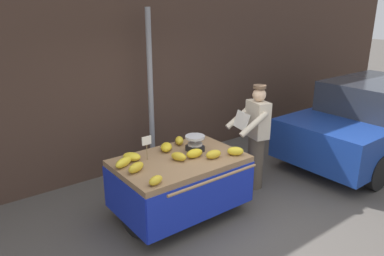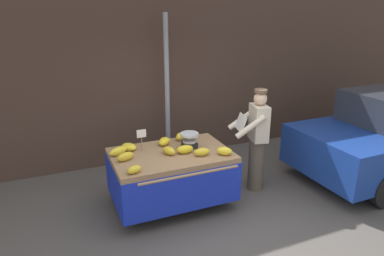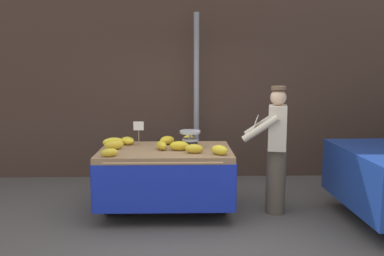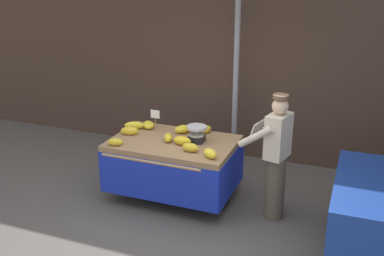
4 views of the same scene
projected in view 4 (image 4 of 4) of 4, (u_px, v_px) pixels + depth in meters
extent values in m
plane|color=#514C47|center=(174.00, 225.00, 6.15)|extent=(60.00, 60.00, 0.00)
cube|color=#473328|center=(237.00, 40.00, 7.84)|extent=(16.00, 0.24, 4.00)
cylinder|color=gray|center=(236.00, 82.00, 7.56)|extent=(0.09, 0.09, 2.84)
cube|color=#93704C|center=(173.00, 143.00, 6.62)|extent=(1.74, 1.13, 0.08)
cylinder|color=black|center=(125.00, 165.00, 7.05)|extent=(0.05, 0.76, 0.76)
cylinder|color=#B7B7BC|center=(124.00, 164.00, 7.06)|extent=(0.01, 0.14, 0.14)
cylinder|color=black|center=(226.00, 182.00, 6.51)|extent=(0.05, 0.76, 0.76)
cylinder|color=#B7B7BC|center=(228.00, 182.00, 6.50)|extent=(0.01, 0.14, 0.14)
cylinder|color=#4C4742|center=(186.00, 159.00, 7.20)|extent=(0.05, 0.05, 0.80)
cube|color=#192DB2|center=(156.00, 182.00, 6.24)|extent=(1.74, 0.02, 0.60)
cube|color=#192DB2|center=(188.00, 151.00, 7.23)|extent=(1.74, 0.02, 0.60)
cube|color=#192DB2|center=(120.00, 156.00, 7.03)|extent=(0.02, 1.13, 0.60)
cube|color=#192DB2|center=(232.00, 175.00, 6.44)|extent=(0.02, 1.13, 0.60)
cylinder|color=#93704C|center=(150.00, 162.00, 5.96)|extent=(1.39, 0.04, 0.04)
cube|color=black|center=(197.00, 139.00, 6.55)|extent=(0.20, 0.20, 0.09)
cylinder|color=#B7B7BC|center=(197.00, 132.00, 6.51)|extent=(0.02, 0.02, 0.11)
cylinder|color=#B7B7BC|center=(197.00, 127.00, 6.49)|extent=(0.28, 0.28, 0.04)
cylinder|color=#B7B7BC|center=(197.00, 135.00, 6.52)|extent=(0.21, 0.21, 0.03)
cylinder|color=#997A51|center=(156.00, 125.00, 6.89)|extent=(0.01, 0.01, 0.22)
cube|color=white|center=(155.00, 114.00, 6.83)|extent=(0.14, 0.01, 0.12)
ellipsoid|color=yellow|center=(210.00, 153.00, 6.02)|extent=(0.26, 0.24, 0.12)
ellipsoid|color=gold|center=(183.00, 129.00, 6.88)|extent=(0.28, 0.29, 0.12)
ellipsoid|color=gold|center=(190.00, 147.00, 6.22)|extent=(0.24, 0.15, 0.12)
ellipsoid|color=gold|center=(130.00, 131.00, 6.80)|extent=(0.28, 0.20, 0.12)
ellipsoid|color=gold|center=(205.00, 129.00, 6.87)|extent=(0.23, 0.25, 0.12)
ellipsoid|color=gold|center=(182.00, 141.00, 6.44)|extent=(0.26, 0.14, 0.12)
ellipsoid|color=gold|center=(168.00, 138.00, 6.56)|extent=(0.20, 0.26, 0.12)
ellipsoid|color=yellow|center=(149.00, 125.00, 7.07)|extent=(0.28, 0.31, 0.11)
ellipsoid|color=yellow|center=(134.00, 125.00, 7.03)|extent=(0.31, 0.22, 0.12)
ellipsoid|color=gold|center=(115.00, 142.00, 6.42)|extent=(0.23, 0.17, 0.10)
cylinder|color=brown|center=(275.00, 187.00, 6.21)|extent=(0.26, 0.26, 0.88)
cube|color=beige|center=(278.00, 136.00, 5.97)|extent=(0.31, 0.42, 0.58)
sphere|color=#DBB28E|center=(280.00, 106.00, 5.83)|extent=(0.21, 0.21, 0.21)
cylinder|color=brown|center=(281.00, 97.00, 5.79)|extent=(0.20, 0.20, 0.05)
cylinder|color=beige|center=(256.00, 137.00, 5.91)|extent=(0.49, 0.19, 0.37)
cylinder|color=beige|center=(270.00, 127.00, 6.24)|extent=(0.49, 0.19, 0.37)
cube|color=silver|center=(257.00, 130.00, 6.12)|extent=(0.17, 0.35, 0.25)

